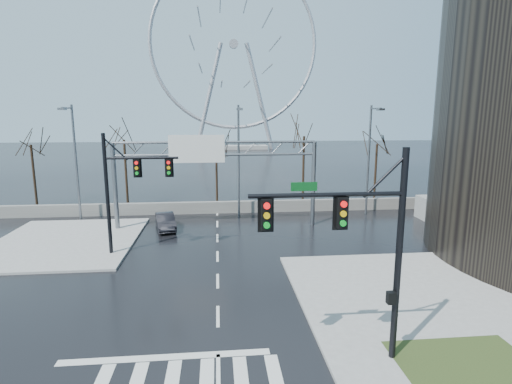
{
  "coord_description": "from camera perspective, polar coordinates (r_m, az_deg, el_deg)",
  "views": [
    {
      "loc": [
        0.11,
        -17.01,
        9.03
      ],
      "look_at": [
        2.67,
        9.3,
        4.0
      ],
      "focal_mm": 28.0,
      "sensor_mm": 36.0,
      "label": 1
    }
  ],
  "objects": [
    {
      "name": "tree_left",
      "position": [
        41.63,
        -18.28,
        6.03
      ],
      "size": [
        3.75,
        3.75,
        7.5
      ],
      "color": "black",
      "rests_on": "ground"
    },
    {
      "name": "streetlight_mid",
      "position": [
        35.36,
        -2.48,
        5.67
      ],
      "size": [
        0.5,
        2.55,
        10.0
      ],
      "color": "slate",
      "rests_on": "ground"
    },
    {
      "name": "tree_right",
      "position": [
        41.57,
        6.86,
        6.82
      ],
      "size": [
        3.9,
        3.9,
        7.8
      ],
      "color": "black",
      "rests_on": "ground"
    },
    {
      "name": "streetlight_left",
      "position": [
        37.33,
        -24.56,
        4.98
      ],
      "size": [
        0.5,
        2.55,
        10.0
      ],
      "color": "slate",
      "rests_on": "ground"
    },
    {
      "name": "barrier_wall",
      "position": [
        37.97,
        -5.58,
        -2.18
      ],
      "size": [
        52.0,
        0.5,
        1.1
      ],
      "primitive_type": "cube",
      "color": "slate",
      "rests_on": "ground"
    },
    {
      "name": "tree_center",
      "position": [
        41.68,
        -5.7,
        5.41
      ],
      "size": [
        3.25,
        3.25,
        6.5
      ],
      "color": "black",
      "rests_on": "ground"
    },
    {
      "name": "tree_far_left",
      "position": [
        44.96,
        -29.41,
        4.99
      ],
      "size": [
        3.5,
        3.5,
        7.0
      ],
      "color": "black",
      "rests_on": "ground"
    },
    {
      "name": "ground",
      "position": [
        19.26,
        -5.47,
        -17.24
      ],
      "size": [
        260.0,
        260.0,
        0.0
      ],
      "primitive_type": "plane",
      "color": "black",
      "rests_on": "ground"
    },
    {
      "name": "ferris_wheel",
      "position": [
        113.41,
        -3.2,
        19.44
      ],
      "size": [
        45.0,
        6.0,
        50.91
      ],
      "color": "gray",
      "rests_on": "ground"
    },
    {
      "name": "car",
      "position": [
        33.17,
        -12.82,
        -4.12
      ],
      "size": [
        2.22,
        4.17,
        1.31
      ],
      "primitive_type": "imported",
      "rotation": [
        0.0,
        0.0,
        0.22
      ],
      "color": "black",
      "rests_on": "ground"
    },
    {
      "name": "signal_mast_near",
      "position": [
        14.52,
        15.08,
        -6.25
      ],
      "size": [
        5.52,
        0.41,
        8.0
      ],
      "color": "black",
      "rests_on": "ground"
    },
    {
      "name": "tree_far_right",
      "position": [
        44.5,
        16.86,
        5.66
      ],
      "size": [
        3.4,
        3.4,
        6.8
      ],
      "color": "black",
      "rests_on": "ground"
    },
    {
      "name": "streetlight_right",
      "position": [
        37.94,
        16.02,
        5.61
      ],
      "size": [
        0.5,
        2.55,
        10.0
      ],
      "color": "slate",
      "rests_on": "ground"
    },
    {
      "name": "sidewalk_far",
      "position": [
        32.33,
        -25.57,
        -6.39
      ],
      "size": [
        10.0,
        12.0,
        0.15
      ],
      "primitive_type": "cube",
      "color": "gray",
      "rests_on": "ground"
    },
    {
      "name": "sign_gantry",
      "position": [
        32.2,
        -6.39,
        3.85
      ],
      "size": [
        16.36,
        0.4,
        7.6
      ],
      "color": "slate",
      "rests_on": "ground"
    },
    {
      "name": "grass_strip",
      "position": [
        17.38,
        28.36,
        -21.34
      ],
      "size": [
        5.0,
        4.0,
        0.02
      ],
      "primitive_type": "cube",
      "color": "#2A3C19",
      "rests_on": "sidewalk_near"
    },
    {
      "name": "signal_mast_far",
      "position": [
        26.97,
        -18.28,
        1.28
      ],
      "size": [
        4.72,
        0.41,
        8.0
      ],
      "color": "black",
      "rests_on": "ground"
    },
    {
      "name": "sidewalk_right_ext",
      "position": [
        23.22,
        20.69,
        -12.64
      ],
      "size": [
        12.0,
        10.0,
        0.15
      ],
      "primitive_type": "cube",
      "color": "gray",
      "rests_on": "ground"
    }
  ]
}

